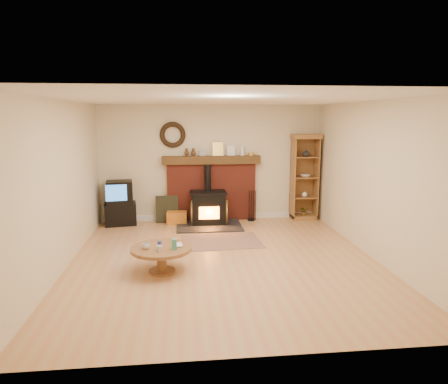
{
  "coord_description": "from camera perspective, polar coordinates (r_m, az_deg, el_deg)",
  "views": [
    {
      "loc": [
        -0.66,
        -6.26,
        2.32
      ],
      "look_at": [
        0.11,
        1.0,
        0.96
      ],
      "focal_mm": 32.0,
      "sensor_mm": 36.0,
      "label": 1
    }
  ],
  "objects": [
    {
      "name": "tv_unit",
      "position": [
        9.03,
        -14.62,
        -1.64
      ],
      "size": [
        0.72,
        0.55,
        0.97
      ],
      "color": "black",
      "rests_on": "ground"
    },
    {
      "name": "area_rug",
      "position": [
        7.65,
        -0.38,
        -7.06
      ],
      "size": [
        1.52,
        1.08,
        0.01
      ],
      "primitive_type": "cube",
      "rotation": [
        0.0,
        0.0,
        0.04
      ],
      "color": "brown",
      "rests_on": "ground"
    },
    {
      "name": "chimney_breast",
      "position": [
        9.08,
        -1.8,
        0.93
      ],
      "size": [
        2.2,
        0.22,
        1.78
      ],
      "color": "maroon",
      "rests_on": "ground"
    },
    {
      "name": "ground",
      "position": [
        6.71,
        -0.05,
        -9.68
      ],
      "size": [
        5.5,
        5.5,
        0.0
      ],
      "primitive_type": "plane",
      "color": "tan",
      "rests_on": "ground"
    },
    {
      "name": "curio_cabinet",
      "position": [
        9.34,
        11.37,
        2.1
      ],
      "size": [
        0.63,
        0.45,
        1.96
      ],
      "color": "olive",
      "rests_on": "ground"
    },
    {
      "name": "leaning_painting",
      "position": [
        9.05,
        -8.14,
        -2.44
      ],
      "size": [
        0.5,
        0.13,
        0.6
      ],
      "primitive_type": "cube",
      "rotation": [
        -0.17,
        0.0,
        0.0
      ],
      "color": "black",
      "rests_on": "ground"
    },
    {
      "name": "room_shell",
      "position": [
        6.42,
        -0.3,
        5.15
      ],
      "size": [
        5.02,
        5.52,
        2.61
      ],
      "color": "beige",
      "rests_on": "ground"
    },
    {
      "name": "wood_stove",
      "position": [
        8.77,
        -2.24,
        -2.38
      ],
      "size": [
        1.4,
        1.0,
        1.29
      ],
      "color": "black",
      "rests_on": "ground"
    },
    {
      "name": "fire_tools",
      "position": [
        9.16,
        3.96,
        -3.14
      ],
      "size": [
        0.19,
        0.16,
        0.7
      ],
      "color": "black",
      "rests_on": "ground"
    },
    {
      "name": "firelog_box",
      "position": [
        8.93,
        -6.75,
        -3.67
      ],
      "size": [
        0.45,
        0.29,
        0.27
      ],
      "primitive_type": "cube",
      "rotation": [
        0.0,
        0.0,
        -0.04
      ],
      "color": "yellow",
      "rests_on": "ground"
    },
    {
      "name": "coffee_table",
      "position": [
        6.18,
        -8.94,
        -8.44
      ],
      "size": [
        0.93,
        0.93,
        0.56
      ],
      "color": "brown",
      "rests_on": "ground"
    }
  ]
}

